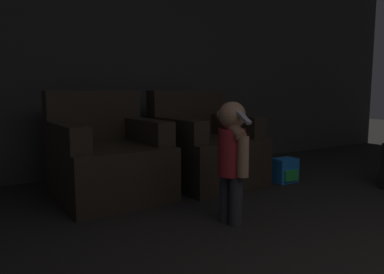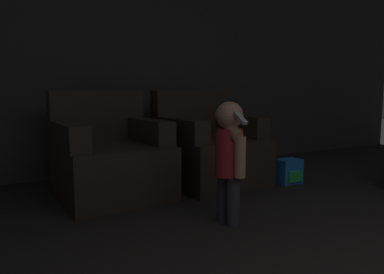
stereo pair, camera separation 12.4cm
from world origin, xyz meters
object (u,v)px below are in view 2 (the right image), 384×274
armchair_left (110,159)px  person_toddler (230,153)px  armchair_right (208,150)px  toy_backpack (289,171)px

armchair_left → person_toddler: armchair_left is taller
armchair_left → armchair_right: bearing=-3.2°
armchair_right → person_toddler: 1.16m
armchair_left → toy_backpack: armchair_left is taller
toy_backpack → armchair_right: bearing=149.3°
person_toddler → toy_backpack: person_toddler is taller
armchair_left → person_toddler: 1.19m
armchair_left → person_toddler: bearing=-66.9°
armchair_right → person_toddler: size_ratio=1.14×
person_toddler → toy_backpack: bearing=115.2°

